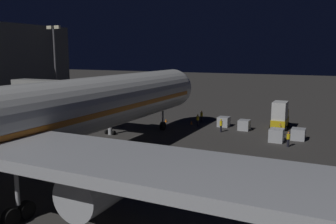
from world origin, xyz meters
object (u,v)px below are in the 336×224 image
object	(u,v)px
ground_crew_near_nose_gear	(221,125)
traffic_cone_nose_port	(191,123)
baggage_container_mid_row	(224,122)
baggage_container_spare	(276,135)
jet_bridge	(76,91)
ground_crew_by_belt_loader	(280,129)
ground_crew_marshaller_fwd	(198,120)
apron_floodlight_mast	(55,62)
traffic_cone_nose_starboard	(166,120)
ground_crew_under_port_wing	(288,138)
baggage_container_far_row	(298,134)
catering_truck	(280,115)
baggage_container_near_belt	(244,125)
ground_crew_by_tug	(202,116)

from	to	relation	value
ground_crew_near_nose_gear	traffic_cone_nose_port	distance (m)	6.64
baggage_container_mid_row	baggage_container_spare	bearing A→B (deg)	144.57
jet_bridge	baggage_container_spare	xyz separation A→B (m)	(-26.48, -5.75, -4.89)
jet_bridge	ground_crew_by_belt_loader	xyz separation A→B (m)	(-26.39, -9.11, -4.78)
ground_crew_marshaller_fwd	apron_floodlight_mast	bearing A→B (deg)	-3.13
apron_floodlight_mast	traffic_cone_nose_starboard	size ratio (longest dim) A/B	28.85
baggage_container_mid_row	ground_crew_near_nose_gear	world-z (taller)	ground_crew_near_nose_gear
jet_bridge	ground_crew_under_port_wing	size ratio (longest dim) A/B	10.79
baggage_container_far_row	catering_truck	bearing A→B (deg)	-62.45
ground_crew_near_nose_gear	ground_crew_under_port_wing	xyz separation A→B (m)	(-9.51, 4.18, -0.03)
jet_bridge	baggage_container_near_belt	bearing A→B (deg)	-153.31
apron_floodlight_mast	ground_crew_by_tug	xyz separation A→B (m)	(-28.46, -1.69, -8.32)
catering_truck	baggage_container_near_belt	xyz separation A→B (m)	(4.39, 3.46, -1.24)
baggage_container_spare	traffic_cone_nose_port	distance (m)	14.70
ground_crew_under_port_wing	traffic_cone_nose_starboard	bearing A→B (deg)	-20.69
catering_truck	ground_crew_by_tug	distance (m)	12.05
catering_truck	ground_crew_by_tug	size ratio (longest dim) A/B	2.41
catering_truck	ground_crew_by_belt_loader	bearing A→B (deg)	98.76
baggage_container_near_belt	traffic_cone_nose_port	size ratio (longest dim) A/B	3.04
catering_truck	baggage_container_far_row	distance (m)	7.04
baggage_container_mid_row	ground_crew_by_tug	xyz separation A→B (m)	(4.21, -1.76, 0.28)
apron_floodlight_mast	ground_crew_by_tug	distance (m)	29.70
apron_floodlight_mast	ground_crew_marshaller_fwd	size ratio (longest dim) A/B	8.75
jet_bridge	baggage_container_spare	size ratio (longest dim) A/B	10.55
traffic_cone_nose_port	traffic_cone_nose_starboard	xyz separation A→B (m)	(4.40, 0.00, 0.00)
jet_bridge	apron_floodlight_mast	bearing A→B (deg)	-38.91
ground_crew_near_nose_gear	ground_crew_by_belt_loader	world-z (taller)	ground_crew_near_nose_gear
baggage_container_near_belt	baggage_container_far_row	bearing A→B (deg)	160.53
ground_crew_near_nose_gear	jet_bridge	bearing A→B (deg)	23.29
baggage_container_far_row	ground_crew_by_belt_loader	world-z (taller)	ground_crew_by_belt_loader
jet_bridge	apron_floodlight_mast	xyz separation A→B (m)	(14.84, -11.98, 3.63)
ground_crew_marshaller_fwd	traffic_cone_nose_port	bearing A→B (deg)	-32.21
baggage_container_mid_row	ground_crew_near_nose_gear	xyz separation A→B (m)	(-0.78, 3.89, 0.30)
baggage_container_far_row	baggage_container_spare	world-z (taller)	baggage_container_spare
ground_crew_under_port_wing	jet_bridge	bearing A→B (deg)	7.75
baggage_container_spare	ground_crew_near_nose_gear	distance (m)	8.19
baggage_container_near_belt	baggage_container_mid_row	bearing A→B (deg)	-19.96
traffic_cone_nose_starboard	ground_crew_under_port_wing	bearing A→B (deg)	159.31
ground_crew_marshaller_fwd	traffic_cone_nose_port	distance (m)	1.78
ground_crew_by_tug	traffic_cone_nose_port	bearing A→B (deg)	72.59
ground_crew_by_belt_loader	catering_truck	bearing A→B (deg)	-81.24
baggage_container_far_row	ground_crew_near_nose_gear	xyz separation A→B (m)	(10.21, -0.03, 0.30)
catering_truck	traffic_cone_nose_starboard	xyz separation A→B (m)	(17.16, 2.88, -1.70)
ground_crew_marshaller_fwd	baggage_container_near_belt	bearing A→B (deg)	-177.68
ground_crew_by_tug	traffic_cone_nose_starboard	size ratio (longest dim) A/B	3.35
catering_truck	traffic_cone_nose_port	world-z (taller)	catering_truck
baggage_container_far_row	ground_crew_near_nose_gear	bearing A→B (deg)	-0.14
baggage_container_near_belt	traffic_cone_nose_port	distance (m)	8.40
apron_floodlight_mast	traffic_cone_nose_port	world-z (taller)	apron_floodlight_mast
jet_bridge	ground_crew_by_tug	distance (m)	19.86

